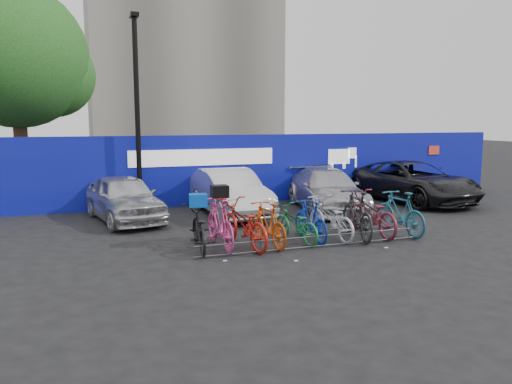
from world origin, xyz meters
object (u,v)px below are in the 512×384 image
bike_7 (357,214)px  bike_1 (220,223)px  tree (23,61)px  lamppost (137,108)px  bike_4 (295,224)px  car_3 (412,182)px  car_1 (229,192)px  bike_3 (268,224)px  car_2 (327,190)px  bike_rack (314,241)px  car_0 (124,198)px  bike_0 (199,228)px  bike_9 (400,213)px  bike_8 (371,214)px  bike_2 (243,224)px  bike_6 (330,218)px  bike_5 (311,220)px

bike_7 → bike_1: bearing=7.3°
tree → bike_1: 11.87m
lamppost → bike_1: lamppost is taller
bike_1 → bike_4: bike_1 is taller
lamppost → bike_1: 6.02m
bike_4 → car_3: bearing=-159.8°
car_3 → car_1: bearing=174.3°
bike_3 → bike_4: 0.79m
car_2 → car_3: car_3 is taller
bike_rack → car_0: bearing=129.0°
lamppost → bike_rack: size_ratio=1.09×
lamppost → bike_0: bearing=-82.5°
tree → bike_3: size_ratio=4.45×
car_1 → bike_9: 5.25m
bike_3 → bike_8: bearing=176.7°
lamppost → car_3: 9.83m
lamppost → bike_4: (3.04, -5.30, -2.82)m
lamppost → car_3: lamppost is taller
bike_rack → bike_8: bike_8 is taller
car_3 → bike_2: bearing=-159.0°
car_0 → bike_2: size_ratio=1.88×
bike_3 → bike_6: bearing=179.3°
bike_5 → bike_rack: bearing=68.5°
car_2 → bike_7: 3.96m
tree → bike_1: (4.76, -9.91, -4.48)m
bike_rack → bike_5: size_ratio=3.37×
car_0 → bike_5: (4.05, -3.99, -0.17)m
car_1 → bike_2: size_ratio=2.03×
bike_2 → bike_6: 2.31m
bike_4 → bike_8: bearing=168.8°
car_1 → car_3: car_3 is taller
car_2 → car_3: size_ratio=0.88×
bike_7 → bike_4: bearing=5.0°
bike_4 → bike_2: bearing=-9.7°
bike_3 → bike_rack: bearing=142.2°
lamppost → bike_3: (2.27, -5.45, -2.74)m
car_2 → bike_9: bearing=-77.0°
car_0 → bike_rack: bearing=-62.1°
car_1 → bike_7: 4.56m
bike_1 → lamppost: bearing=-78.9°
car_3 → bike_5: 7.22m
bike_2 → bike_8: (3.47, 0.11, 0.00)m
tree → car_0: tree is taller
lamppost → car_1: size_ratio=1.44×
bike_7 → bike_8: 0.58m
bike_4 → bike_7: size_ratio=0.84×
car_3 → bike_0: bearing=-162.5°
bike_rack → car_0: size_ratio=1.42×
bike_rack → car_0: 6.07m
car_0 → bike_0: (1.29, -3.95, -0.18)m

